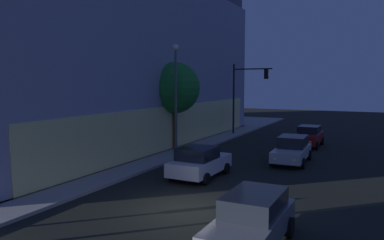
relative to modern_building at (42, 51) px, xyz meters
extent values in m
plane|color=black|center=(-12.42, -21.35, -8.08)|extent=(120.00, 120.00, 0.00)
cube|color=#4C4C51|center=(0.00, 0.05, -8.00)|extent=(33.30, 28.56, 0.15)
cube|color=#F3EC92|center=(0.00, -13.83, -6.32)|extent=(29.61, 0.60, 3.22)
cube|color=#9395B2|center=(0.00, 0.05, -1.34)|extent=(32.90, 28.16, 13.18)
cylinder|color=black|center=(9.40, -15.30, -4.54)|extent=(0.18, 0.18, 6.78)
cylinder|color=black|center=(9.31, -17.21, -1.66)|extent=(0.31, 3.82, 0.12)
cube|color=black|center=(9.24, -18.54, -2.16)|extent=(0.34, 0.34, 0.90)
sphere|color=red|center=(9.23, -18.72, -2.44)|extent=(0.18, 0.18, 0.18)
cylinder|color=#575757|center=(-2.57, -15.41, -4.31)|extent=(0.16, 0.16, 7.24)
sphere|color=#F9EFC6|center=(-2.57, -15.41, -0.54)|extent=(0.44, 0.44, 0.44)
cylinder|color=brown|center=(-0.58, -14.22, -6.40)|extent=(0.38, 0.38, 3.06)
sphere|color=#20792D|center=(-0.58, -14.22, -3.33)|extent=(3.86, 3.86, 3.86)
cube|color=slate|center=(-14.70, -24.70, -7.39)|extent=(4.60, 1.79, 0.72)
cube|color=black|center=(-14.36, -24.71, -6.72)|extent=(2.53, 1.60, 0.63)
cylinder|color=black|center=(-13.28, -25.59, -7.75)|extent=(0.67, 0.24, 0.67)
cylinder|color=black|center=(-13.27, -23.83, -7.75)|extent=(0.67, 0.24, 0.67)
cube|color=silver|center=(-7.26, -19.48, -7.40)|extent=(4.31, 2.09, 0.74)
cube|color=black|center=(-7.58, -19.47, -6.71)|extent=(2.05, 1.84, 0.65)
cube|color=#F9F4CC|center=(-5.16, -18.94, -7.40)|extent=(0.13, 0.20, 0.12)
cube|color=#F9F4CC|center=(-5.19, -20.13, -7.40)|extent=(0.13, 0.20, 0.12)
cylinder|color=black|center=(-5.91, -18.52, -7.77)|extent=(0.62, 0.26, 0.62)
cylinder|color=black|center=(-5.97, -20.50, -7.77)|extent=(0.62, 0.26, 0.62)
cylinder|color=black|center=(-8.55, -18.45, -7.77)|extent=(0.62, 0.26, 0.62)
cylinder|color=black|center=(-8.61, -20.43, -7.77)|extent=(0.62, 0.26, 0.62)
cube|color=#B7BABF|center=(-1.32, -23.19, -7.43)|extent=(4.75, 1.96, 0.66)
cube|color=black|center=(-0.96, -23.18, -6.74)|extent=(2.27, 1.71, 0.71)
cube|color=#F9F4CC|center=(-3.60, -23.81, -7.43)|extent=(0.13, 0.20, 0.12)
cube|color=#F9F4CC|center=(-3.63, -22.71, -7.43)|extent=(0.13, 0.20, 0.12)
cylinder|color=black|center=(-2.75, -24.15, -7.75)|extent=(0.66, 0.26, 0.65)
cylinder|color=black|center=(-2.80, -22.32, -7.75)|extent=(0.66, 0.26, 0.65)
cylinder|color=black|center=(0.17, -24.07, -7.75)|extent=(0.66, 0.26, 0.65)
cylinder|color=black|center=(0.11, -22.24, -7.75)|extent=(0.66, 0.26, 0.65)
cube|color=maroon|center=(5.68, -23.08, -7.39)|extent=(4.22, 1.84, 0.75)
cube|color=black|center=(6.00, -23.09, -6.73)|extent=(2.04, 1.62, 0.57)
cube|color=#F9F4CC|center=(3.63, -23.56, -7.39)|extent=(0.12, 0.20, 0.12)
cube|color=#F9F4CC|center=(3.65, -22.51, -7.39)|extent=(0.12, 0.20, 0.12)
cylinder|color=black|center=(4.37, -23.93, -7.76)|extent=(0.64, 0.25, 0.64)
cylinder|color=black|center=(4.41, -22.18, -7.76)|extent=(0.64, 0.25, 0.64)
cylinder|color=black|center=(6.96, -23.99, -7.76)|extent=(0.64, 0.25, 0.64)
cylinder|color=black|center=(7.00, -22.24, -7.76)|extent=(0.64, 0.25, 0.64)
camera|label=1|loc=(-25.73, -28.11, -2.94)|focal=35.59mm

